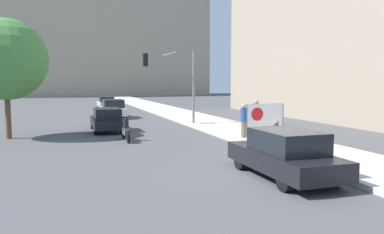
{
  "coord_description": "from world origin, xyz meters",
  "views": [
    {
      "loc": [
        -6.2,
        -10.53,
        3.03
      ],
      "look_at": [
        -0.73,
        5.63,
        1.4
      ],
      "focal_mm": 35.0,
      "sensor_mm": 36.0,
      "label": 1
    }
  ],
  "objects_px": {
    "pedestrian_behind": "(256,115)",
    "protest_banner": "(265,118)",
    "parked_car_curbside": "(285,154)",
    "seated_protester": "(277,134)",
    "jogger_on_sidewalk": "(244,120)",
    "traffic_light_pole": "(174,73)",
    "car_on_road_nearest": "(107,120)",
    "motorcycle_on_road": "(126,131)",
    "car_on_road_midblock": "(113,109)",
    "street_tree_near_curb": "(5,59)",
    "car_on_road_distant": "(106,103)"
  },
  "relations": [
    {
      "from": "pedestrian_behind",
      "to": "protest_banner",
      "type": "xyz_separation_m",
      "value": [
        -0.47,
        -1.81,
        -0.04
      ]
    },
    {
      "from": "parked_car_curbside",
      "to": "seated_protester",
      "type": "bearing_deg",
      "value": 62.16
    },
    {
      "from": "seated_protester",
      "to": "jogger_on_sidewalk",
      "type": "relative_size",
      "value": 0.71
    },
    {
      "from": "traffic_light_pole",
      "to": "parked_car_curbside",
      "type": "distance_m",
      "value": 14.46
    },
    {
      "from": "seated_protester",
      "to": "car_on_road_nearest",
      "type": "distance_m",
      "value": 11.37
    },
    {
      "from": "pedestrian_behind",
      "to": "motorcycle_on_road",
      "type": "relative_size",
      "value": 0.84
    },
    {
      "from": "car_on_road_midblock",
      "to": "motorcycle_on_road",
      "type": "relative_size",
      "value": 1.99
    },
    {
      "from": "parked_car_curbside",
      "to": "street_tree_near_curb",
      "type": "relative_size",
      "value": 0.7
    },
    {
      "from": "seated_protester",
      "to": "parked_car_curbside",
      "type": "relative_size",
      "value": 0.28
    },
    {
      "from": "motorcycle_on_road",
      "to": "seated_protester",
      "type": "bearing_deg",
      "value": -44.94
    },
    {
      "from": "pedestrian_behind",
      "to": "parked_car_curbside",
      "type": "distance_m",
      "value": 10.12
    },
    {
      "from": "jogger_on_sidewalk",
      "to": "protest_banner",
      "type": "xyz_separation_m",
      "value": [
        1.48,
        0.47,
        0.01
      ]
    },
    {
      "from": "car_on_road_nearest",
      "to": "motorcycle_on_road",
      "type": "xyz_separation_m",
      "value": [
        0.5,
        -4.22,
        -0.18
      ]
    },
    {
      "from": "traffic_light_pole",
      "to": "car_on_road_distant",
      "type": "bearing_deg",
      "value": 98.43
    },
    {
      "from": "car_on_road_distant",
      "to": "car_on_road_midblock",
      "type": "bearing_deg",
      "value": -92.92
    },
    {
      "from": "car_on_road_midblock",
      "to": "motorcycle_on_road",
      "type": "bearing_deg",
      "value": -93.9
    },
    {
      "from": "jogger_on_sidewalk",
      "to": "motorcycle_on_road",
      "type": "relative_size",
      "value": 0.81
    },
    {
      "from": "jogger_on_sidewalk",
      "to": "protest_banner",
      "type": "relative_size",
      "value": 0.77
    },
    {
      "from": "car_on_road_midblock",
      "to": "motorcycle_on_road",
      "type": "xyz_separation_m",
      "value": [
        -0.86,
        -12.6,
        -0.23
      ]
    },
    {
      "from": "jogger_on_sidewalk",
      "to": "car_on_road_distant",
      "type": "height_order",
      "value": "jogger_on_sidewalk"
    },
    {
      "from": "traffic_light_pole",
      "to": "car_on_road_distant",
      "type": "distance_m",
      "value": 18.51
    },
    {
      "from": "jogger_on_sidewalk",
      "to": "traffic_light_pole",
      "type": "height_order",
      "value": "traffic_light_pole"
    },
    {
      "from": "motorcycle_on_road",
      "to": "street_tree_near_curb",
      "type": "relative_size",
      "value": 0.34
    },
    {
      "from": "traffic_light_pole",
      "to": "street_tree_near_curb",
      "type": "relative_size",
      "value": 0.79
    },
    {
      "from": "traffic_light_pole",
      "to": "street_tree_near_curb",
      "type": "height_order",
      "value": "street_tree_near_curb"
    },
    {
      "from": "seated_protester",
      "to": "pedestrian_behind",
      "type": "bearing_deg",
      "value": 88.21
    },
    {
      "from": "parked_car_curbside",
      "to": "street_tree_near_curb",
      "type": "bearing_deg",
      "value": 128.69
    },
    {
      "from": "motorcycle_on_road",
      "to": "jogger_on_sidewalk",
      "type": "bearing_deg",
      "value": -19.0
    },
    {
      "from": "parked_car_curbside",
      "to": "motorcycle_on_road",
      "type": "bearing_deg",
      "value": 111.96
    },
    {
      "from": "protest_banner",
      "to": "car_on_road_distant",
      "type": "relative_size",
      "value": 0.5
    },
    {
      "from": "traffic_light_pole",
      "to": "parked_car_curbside",
      "type": "xyz_separation_m",
      "value": [
        -0.47,
        -14.17,
        -2.84
      ]
    },
    {
      "from": "car_on_road_midblock",
      "to": "street_tree_near_curb",
      "type": "relative_size",
      "value": 0.68
    },
    {
      "from": "car_on_road_distant",
      "to": "seated_protester",
      "type": "bearing_deg",
      "value": -81.96
    },
    {
      "from": "seated_protester",
      "to": "protest_banner",
      "type": "distance_m",
      "value": 4.32
    },
    {
      "from": "seated_protester",
      "to": "street_tree_near_curb",
      "type": "bearing_deg",
      "value": 162.62
    },
    {
      "from": "pedestrian_behind",
      "to": "car_on_road_nearest",
      "type": "distance_m",
      "value": 9.03
    },
    {
      "from": "car_on_road_nearest",
      "to": "traffic_light_pole",
      "type": "bearing_deg",
      "value": 12.17
    },
    {
      "from": "seated_protester",
      "to": "pedestrian_behind",
      "type": "height_order",
      "value": "pedestrian_behind"
    },
    {
      "from": "car_on_road_midblock",
      "to": "traffic_light_pole",
      "type": "bearing_deg",
      "value": -66.43
    },
    {
      "from": "seated_protester",
      "to": "car_on_road_nearest",
      "type": "bearing_deg",
      "value": 140.46
    },
    {
      "from": "seated_protester",
      "to": "parked_car_curbside",
      "type": "height_order",
      "value": "parked_car_curbside"
    },
    {
      "from": "car_on_road_midblock",
      "to": "car_on_road_distant",
      "type": "relative_size",
      "value": 0.96
    },
    {
      "from": "motorcycle_on_road",
      "to": "street_tree_near_curb",
      "type": "bearing_deg",
      "value": 154.45
    },
    {
      "from": "traffic_light_pole",
      "to": "motorcycle_on_road",
      "type": "bearing_deg",
      "value": -128.09
    },
    {
      "from": "seated_protester",
      "to": "traffic_light_pole",
      "type": "height_order",
      "value": "traffic_light_pole"
    },
    {
      "from": "car_on_road_distant",
      "to": "protest_banner",
      "type": "bearing_deg",
      "value": -76.92
    },
    {
      "from": "seated_protester",
      "to": "jogger_on_sidewalk",
      "type": "xyz_separation_m",
      "value": [
        0.22,
        3.5,
        0.22
      ]
    },
    {
      "from": "car_on_road_midblock",
      "to": "motorcycle_on_road",
      "type": "height_order",
      "value": "car_on_road_midblock"
    },
    {
      "from": "parked_car_curbside",
      "to": "car_on_road_nearest",
      "type": "height_order",
      "value": "parked_car_curbside"
    },
    {
      "from": "jogger_on_sidewalk",
      "to": "parked_car_curbside",
      "type": "xyz_separation_m",
      "value": [
        -2.07,
        -7.0,
        -0.31
      ]
    }
  ]
}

